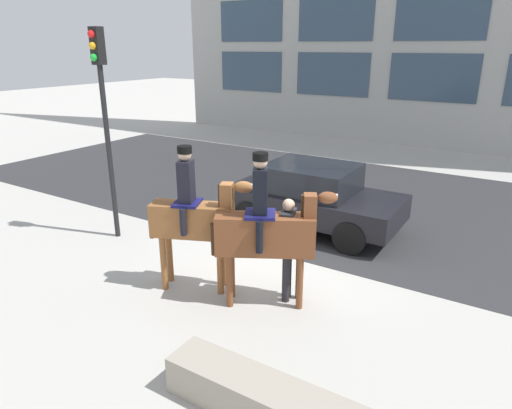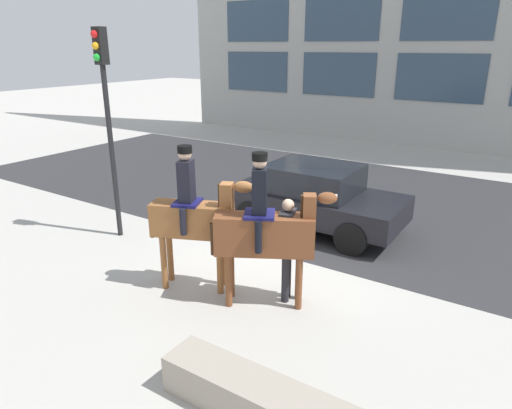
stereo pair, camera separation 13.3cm
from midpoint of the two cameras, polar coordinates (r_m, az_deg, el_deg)
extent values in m
plane|color=#B2AFA8|center=(9.03, 1.49, -7.68)|extent=(80.00, 80.00, 0.00)
cube|color=#2D2D30|center=(13.04, 12.17, 0.55)|extent=(24.65, 8.50, 0.01)
cube|color=#33475B|center=(23.56, -0.83, 16.28)|extent=(3.47, 0.02, 1.87)
cube|color=#33475B|center=(21.53, 9.31, 15.76)|extent=(3.47, 0.02, 1.87)
cube|color=#33475B|center=(20.23, 21.04, 14.56)|extent=(3.47, 0.02, 1.87)
cube|color=#33475B|center=(23.56, -0.86, 21.96)|extent=(3.47, 0.02, 1.87)
cube|color=#33475B|center=(21.52, 9.67, 21.97)|extent=(3.47, 0.02, 1.87)
cube|color=#33475B|center=(20.22, 21.88, 21.14)|extent=(3.47, 0.02, 1.87)
cube|color=brown|center=(7.86, -8.47, -1.92)|extent=(1.46, 0.95, 0.57)
cylinder|color=brown|center=(8.18, -4.48, -6.87)|extent=(0.11, 0.11, 1.00)
cylinder|color=brown|center=(7.91, -4.99, -7.84)|extent=(0.11, 0.11, 1.00)
cylinder|color=brown|center=(8.45, -11.19, -6.29)|extent=(0.11, 0.11, 1.00)
cylinder|color=brown|center=(8.19, -11.92, -7.20)|extent=(0.11, 0.11, 1.00)
cube|color=brown|center=(7.57, -4.14, 0.49)|extent=(0.28, 0.30, 0.59)
cube|color=#382314|center=(7.59, -5.03, 0.68)|extent=(0.07, 0.09, 0.53)
ellipsoid|color=brown|center=(7.44, -2.09, 2.19)|extent=(0.38, 0.31, 0.20)
cube|color=silver|center=(7.41, -1.34, 2.30)|extent=(0.13, 0.09, 0.08)
cylinder|color=#382314|center=(8.14, -13.43, -2.27)|extent=(0.09, 0.09, 0.55)
cube|color=#14144C|center=(7.77, -9.07, 0.21)|extent=(0.57, 0.61, 0.05)
cube|color=black|center=(7.66, -9.22, 2.88)|extent=(0.33, 0.38, 0.70)
sphere|color=#D1A889|center=(7.54, -9.40, 6.22)|extent=(0.22, 0.22, 0.22)
cylinder|color=black|center=(7.53, -9.44, 6.79)|extent=(0.24, 0.24, 0.12)
cylinder|color=black|center=(8.10, -8.41, -0.83)|extent=(0.11, 0.11, 0.46)
cylinder|color=black|center=(7.62, -9.59, -2.21)|extent=(0.11, 0.11, 0.46)
cube|color=brown|center=(7.31, 0.62, -3.75)|extent=(1.60, 1.15, 0.64)
cylinder|color=brown|center=(7.78, 4.91, -8.67)|extent=(0.11, 0.11, 0.91)
cylinder|color=brown|center=(7.51, 4.97, -9.77)|extent=(0.11, 0.11, 0.91)
cylinder|color=brown|center=(7.82, -3.58, -8.47)|extent=(0.11, 0.11, 0.91)
cylinder|color=brown|center=(7.55, -3.85, -9.56)|extent=(0.11, 0.11, 0.91)
cube|color=brown|center=(7.17, 6.22, -0.98)|extent=(0.29, 0.31, 0.59)
cube|color=#382314|center=(7.15, 5.27, -0.81)|extent=(0.07, 0.09, 0.53)
ellipsoid|color=brown|center=(7.11, 8.46, 0.86)|extent=(0.37, 0.32, 0.18)
cube|color=silver|center=(7.11, 9.21, 1.00)|extent=(0.12, 0.10, 0.07)
cylinder|color=#382314|center=(7.43, -5.84, -4.36)|extent=(0.09, 0.09, 0.55)
cube|color=#14144C|center=(7.18, 0.00, -1.22)|extent=(0.65, 0.65, 0.05)
cube|color=black|center=(7.06, 0.00, 1.72)|extent=(0.35, 0.39, 0.71)
sphere|color=#D1A889|center=(6.93, 0.00, 5.39)|extent=(0.22, 0.22, 0.22)
cylinder|color=black|center=(6.91, 0.00, 6.01)|extent=(0.24, 0.24, 0.12)
cylinder|color=black|center=(7.53, 0.11, -2.48)|extent=(0.11, 0.11, 0.52)
cylinder|color=black|center=(7.04, -0.12, -4.11)|extent=(0.11, 0.11, 0.52)
cylinder|color=#232328|center=(7.68, 3.27, -8.91)|extent=(0.13, 0.13, 0.94)
cylinder|color=#232328|center=(7.82, 3.50, -8.37)|extent=(0.13, 0.13, 0.94)
cube|color=#232328|center=(7.41, 3.51, -3.18)|extent=(0.33, 0.45, 0.65)
sphere|color=#D1A889|center=(7.26, 3.58, -0.07)|extent=(0.20, 0.20, 0.20)
cube|color=#232328|center=(7.23, 1.13, -2.19)|extent=(0.55, 0.25, 0.09)
cone|color=orange|center=(7.31, -1.52, -1.95)|extent=(0.18, 0.10, 0.04)
cube|color=black|center=(10.67, 6.90, 0.21)|extent=(3.97, 1.88, 0.56)
cube|color=black|center=(10.54, 6.54, 3.32)|extent=(1.99, 1.66, 0.62)
cylinder|color=black|center=(9.59, 11.26, -4.08)|extent=(0.71, 0.23, 0.71)
cylinder|color=black|center=(11.12, 14.51, -1.02)|extent=(0.71, 0.23, 0.71)
cylinder|color=black|center=(10.62, -1.20, -1.36)|extent=(0.71, 0.23, 0.71)
cylinder|color=black|center=(12.02, 3.32, 1.11)|extent=(0.71, 0.23, 0.71)
cylinder|color=black|center=(10.32, -18.21, 5.82)|extent=(0.11, 0.11, 3.72)
cube|color=black|center=(10.08, -19.58, 18.18)|extent=(0.24, 0.19, 0.72)
sphere|color=red|center=(10.01, -20.27, 19.35)|extent=(0.15, 0.15, 0.15)
sphere|color=orange|center=(10.00, -20.13, 18.13)|extent=(0.15, 0.15, 0.15)
sphere|color=green|center=(10.01, -19.98, 16.90)|extent=(0.15, 0.15, 0.15)
cube|color=#9E9384|center=(5.62, 1.73, -23.89)|extent=(2.79, 0.56, 0.49)
camera|label=1|loc=(0.07, -90.49, -0.17)|focal=32.00mm
camera|label=2|loc=(0.07, 89.51, 0.17)|focal=32.00mm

